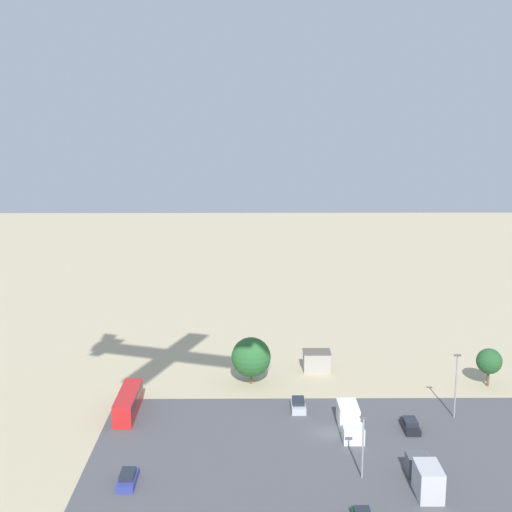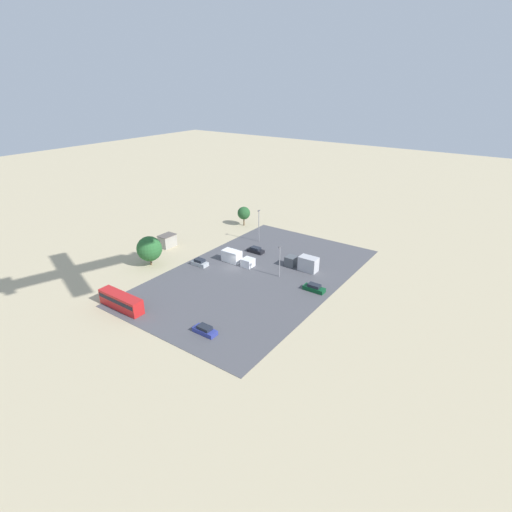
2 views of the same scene
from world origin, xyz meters
The scene contains 14 objects.
ground_plane centered at (0.00, 0.00, 0.00)m, with size 400.00×400.00×0.00m, color tan.
parking_lot_surface centered at (0.00, 6.82, 0.04)m, with size 58.22×35.64×0.08m.
shed_building centered at (-0.41, -22.15, 1.64)m, with size 4.34×3.17×3.26m.
bus centered at (26.57, -6.21, 1.70)m, with size 2.52×10.39×3.01m.
parked_car_0 centered at (23.52, 12.49, 0.67)m, with size 1.85×4.48×1.42m.
parked_car_1 centered at (-10.53, -0.77, 0.67)m, with size 1.88×4.37×1.42m.
parked_car_2 centered at (3.46, -7.13, 0.75)m, with size 1.94×4.08×1.62m.
parked_car_3 centered at (-1.08, 20.89, 0.72)m, with size 1.81×4.62×1.53m.
parked_truck_0 centered at (-8.85, 13.98, 1.63)m, with size 2.58×7.90×3.38m.
parked_truck_1 centered at (-2.69, -0.95, 1.37)m, with size 2.58×8.44×2.81m.
tree_near_shed centered at (9.91, -16.92, 4.20)m, with size 5.92×5.92×7.16m.
tree_apron_mid centered at (-25.42, -15.66, 3.88)m, with size 3.81×3.81×5.80m.
light_pole_lot_centre centered at (-2.43, 11.43, 4.18)m, with size 0.90×0.28×7.36m.
light_pole_lot_edge centered at (-17.23, -4.47, 4.92)m, with size 0.90×0.28×8.82m.
Camera 2 is at (65.84, 53.32, 40.69)m, focal length 28.00 mm.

